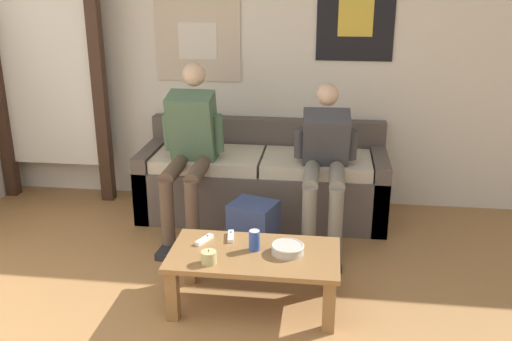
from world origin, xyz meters
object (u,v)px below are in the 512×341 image
Objects in this scene: person_seated_teen at (325,159)px; drink_can_blue at (254,240)px; backpack at (253,231)px; couch at (263,181)px; coffee_table at (254,262)px; game_controller_near_right at (204,240)px; ceramic_bowl at (288,248)px; pillar_candle at (209,257)px; game_controller_near_left at (231,236)px; person_seated_adult at (190,145)px.

person_seated_teen is 1.04m from drink_can_blue.
backpack is at bearing 98.67° from drink_can_blue.
person_seated_teen is (0.49, -0.39, 0.34)m from couch.
game_controller_near_right is (-0.32, 0.11, 0.08)m from coffee_table.
ceramic_bowl is at bearing -101.31° from person_seated_teen.
couch is 4.94× the size of backpack.
couch is at bearing 85.16° from pillar_candle.
ceramic_bowl is 1.33× the size of game_controller_near_left.
backpack is at bearing -36.05° from person_seated_adult.
game_controller_near_right is (-0.52, 0.09, -0.02)m from ceramic_bowl.
pillar_candle is at bearing -140.04° from drink_can_blue.
person_seated_adult reaches higher than game_controller_near_left.
person_seated_teen is at bearing 51.03° from game_controller_near_right.
person_seated_teen reaches higher than couch.
game_controller_near_left is at bearing 140.45° from drink_can_blue.
person_seated_adult is at bearing 122.42° from drink_can_blue.
backpack is 0.63m from drink_can_blue.
backpack is 2.03× the size of ceramic_bowl.
person_seated_teen is 1.16m from game_controller_near_right.
coffee_table is 0.13m from drink_can_blue.
person_seated_adult is 3.18× the size of backpack.
person_seated_adult is 10.19× the size of drink_can_blue.
pillar_candle is 0.34m from game_controller_near_left.
pillar_candle is at bearing -146.16° from coffee_table.
drink_can_blue is at bearing -39.55° from game_controller_near_left.
couch is 1.56× the size of person_seated_adult.
drink_can_blue is (-0.00, 0.04, 0.13)m from coffee_table.
backpack is (-0.09, 0.62, -0.09)m from coffee_table.
couch reaches higher than game_controller_near_right.
game_controller_near_left is (-0.17, 0.14, -0.05)m from drink_can_blue.
game_controller_near_left is at bearing -92.96° from couch.
game_controller_near_right is at bearing -71.72° from person_seated_adult.
pillar_candle is at bearing -157.73° from ceramic_bowl.
couch is 1.54m from pillar_candle.
backpack is at bearing -143.06° from person_seated_teen.
couch is 1.35m from drink_can_blue.
person_seated_adult is 6.45× the size of ceramic_bowl.
coffee_table is at bearing -81.44° from backpack.
ceramic_bowl reaches higher than coffee_table.
person_seated_teen is 0.74m from backpack.
person_seated_teen is at bearing 36.94° from backpack.
game_controller_near_left is (-0.56, -0.81, -0.26)m from person_seated_teen.
game_controller_near_right reaches higher than coffee_table.
pillar_candle is 0.62× the size of game_controller_near_right.
couch is 0.75m from person_seated_adult.
coffee_table is 6.78× the size of game_controller_near_left.
drink_can_blue is at bearing -85.57° from couch.
ceramic_bowl is at bearing -77.45° from couch.
person_seated_teen is 7.66× the size of game_controller_near_left.
couch reaches higher than game_controller_near_left.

